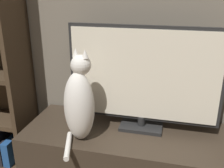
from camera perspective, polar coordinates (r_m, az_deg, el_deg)
The scene contains 3 objects.
tv_stand at distance 1.65m, azimuth 6.43°, elevation -17.09°, with size 1.39×0.47×0.43m.
tv at distance 1.46m, azimuth 6.86°, elevation 1.36°, with size 0.85×0.15×0.60m.
cat at distance 1.39m, azimuth -7.03°, elevation -4.08°, with size 0.20×0.31×0.50m.
Camera 1 is at (0.14, -0.36, 1.23)m, focal length 42.00 mm.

